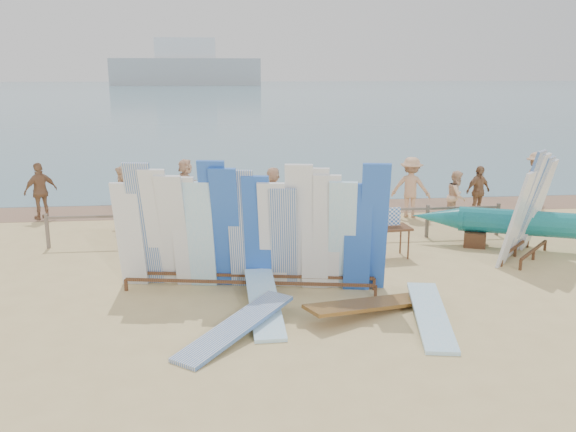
{
  "coord_description": "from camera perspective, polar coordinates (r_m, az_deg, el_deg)",
  "views": [
    {
      "loc": [
        -1.49,
        -12.59,
        4.44
      ],
      "look_at": [
        0.01,
        1.36,
        1.08
      ],
      "focal_mm": 38.0,
      "sensor_mm": 36.0,
      "label": 1
    }
  ],
  "objects": [
    {
      "name": "flat_board_e",
      "position": [
        10.68,
        -4.86,
        -11.17
      ],
      "size": [
        2.16,
        2.42,
        0.37
      ],
      "primitive_type": "cube",
      "rotation": [
        0.11,
        0.0,
        -0.7
      ],
      "color": "silver",
      "rests_on": "ground"
    },
    {
      "name": "side_surfboard_rack",
      "position": [
        15.61,
        21.55,
        0.56
      ],
      "size": [
        2.06,
        2.11,
        2.71
      ],
      "rotation": [
        0.0,
        0.0,
        0.81
      ],
      "color": "brown",
      "rests_on": "ground"
    },
    {
      "name": "beachgoer_10",
      "position": [
        19.81,
        17.36,
        2.23
      ],
      "size": [
        1.02,
        0.73,
        1.59
      ],
      "primitive_type": "imported",
      "rotation": [
        0.0,
        0.0,
        0.39
      ],
      "color": "#8C6042",
      "rests_on": "ground"
    },
    {
      "name": "main_surfboard_rack",
      "position": [
        12.38,
        -3.6,
        -1.58
      ],
      "size": [
        5.57,
        1.69,
        2.76
      ],
      "rotation": [
        0.0,
        0.0,
        -0.18
      ],
      "color": "brown",
      "rests_on": "ground"
    },
    {
      "name": "beachgoer_1",
      "position": [
        18.11,
        -12.44,
        1.6
      ],
      "size": [
        0.68,
        0.59,
        1.64
      ],
      "primitive_type": "imported",
      "rotation": [
        0.0,
        0.0,
        2.6
      ],
      "color": "#8C6042",
      "rests_on": "ground"
    },
    {
      "name": "flat_board_a",
      "position": [
        11.63,
        -2.27,
        -9.0
      ],
      "size": [
        0.62,
        2.7,
        0.43
      ],
      "primitive_type": "cube",
      "rotation": [
        0.13,
        0.0,
        0.02
      ],
      "color": "#9CDAFA",
      "rests_on": "ground"
    },
    {
      "name": "fence",
      "position": [
        16.12,
        -0.65,
        -0.22
      ],
      "size": [
        12.08,
        0.08,
        0.9
      ],
      "color": "#756658",
      "rests_on": "ground"
    },
    {
      "name": "wet_sand_strip",
      "position": [
        20.34,
        -1.78,
        0.83
      ],
      "size": [
        40.0,
        2.6,
        0.01
      ],
      "primitive_type": "cube",
      "color": "#87644C",
      "rests_on": "ground"
    },
    {
      "name": "beach_chair_right",
      "position": [
        17.6,
        3.72,
        -0.41
      ],
      "size": [
        0.52,
        0.54,
        0.8
      ],
      "rotation": [
        0.0,
        0.0,
        0.02
      ],
      "color": "red",
      "rests_on": "ground"
    },
    {
      "name": "beachgoer_extra_1",
      "position": [
        19.99,
        -22.13,
        2.17
      ],
      "size": [
        1.07,
        1.0,
        1.75
      ],
      "primitive_type": "imported",
      "rotation": [
        0.0,
        0.0,
        3.84
      ],
      "color": "#8C6042",
      "rests_on": "ground"
    },
    {
      "name": "stroller",
      "position": [
        17.19,
        5.98,
        -0.21
      ],
      "size": [
        0.59,
        0.79,
        1.0
      ],
      "rotation": [
        0.0,
        0.0,
        -0.13
      ],
      "color": "red",
      "rests_on": "ground"
    },
    {
      "name": "beachgoer_5",
      "position": [
        18.96,
        -1.38,
        2.29
      ],
      "size": [
        1.37,
        1.31,
        1.54
      ],
      "primitive_type": "imported",
      "rotation": [
        0.0,
        0.0,
        2.4
      ],
      "color": "beige",
      "rests_on": "ground"
    },
    {
      "name": "ground",
      "position": [
        13.43,
        0.59,
        -5.85
      ],
      "size": [
        160.0,
        160.0,
        0.0
      ],
      "primitive_type": "plane",
      "color": "#D5BA7B",
      "rests_on": "ground"
    },
    {
      "name": "beachgoer_2",
      "position": [
        18.08,
        -15.17,
        1.7
      ],
      "size": [
        0.43,
        0.88,
        1.81
      ],
      "primitive_type": "imported",
      "rotation": [
        0.0,
        0.0,
        4.7
      ],
      "color": "beige",
      "rests_on": "ground"
    },
    {
      "name": "beachgoer_9",
      "position": [
        19.19,
        11.43,
        2.66
      ],
      "size": [
        1.3,
        0.98,
        1.87
      ],
      "primitive_type": "imported",
      "rotation": [
        0.0,
        0.0,
        2.69
      ],
      "color": "tan",
      "rests_on": "ground"
    },
    {
      "name": "flat_board_c",
      "position": [
        11.68,
        7.64,
        -9.01
      ],
      "size": [
        2.67,
        1.65,
        0.36
      ],
      "primitive_type": "cube",
      "rotation": [
        0.11,
        0.0,
        2.01
      ],
      "color": "brown",
      "rests_on": "ground"
    },
    {
      "name": "beach_chair_left",
      "position": [
        16.75,
        0.5,
        -0.95
      ],
      "size": [
        0.81,
        0.82,
        0.94
      ],
      "rotation": [
        0.0,
        0.0,
        -0.48
      ],
      "color": "red",
      "rests_on": "ground"
    },
    {
      "name": "ocean",
      "position": [
        140.67,
        -5.63,
        11.58
      ],
      "size": [
        320.0,
        240.0,
        0.02
      ],
      "primitive_type": "cube",
      "color": "slate",
      "rests_on": "ground"
    },
    {
      "name": "distant_ship",
      "position": [
        192.88,
        -9.52,
        13.53
      ],
      "size": [
        45.0,
        8.0,
        14.0
      ],
      "color": "#999EA3",
      "rests_on": "ocean"
    },
    {
      "name": "beachgoer_8",
      "position": [
        18.98,
        15.49,
        1.8
      ],
      "size": [
        0.71,
        0.82,
        1.54
      ],
      "primitive_type": "imported",
      "rotation": [
        0.0,
        0.0,
        0.98
      ],
      "color": "beige",
      "rests_on": "ground"
    },
    {
      "name": "vendor_table",
      "position": [
        15.0,
        9.5,
        -2.31
      ],
      "size": [
        1.0,
        0.76,
        1.24
      ],
      "rotation": [
        0.0,
        0.0,
        0.11
      ],
      "color": "brown",
      "rests_on": "ground"
    },
    {
      "name": "outrigger_canoe",
      "position": [
        16.61,
        23.91,
        -0.92
      ],
      "size": [
        6.82,
        3.35,
        1.02
      ],
      "rotation": [
        0.0,
        0.0,
        -0.4
      ],
      "color": "brown",
      "rests_on": "ground"
    },
    {
      "name": "beachgoer_11",
      "position": [
        20.32,
        -9.52,
        3.0
      ],
      "size": [
        1.08,
        1.59,
        1.64
      ],
      "primitive_type": "imported",
      "rotation": [
        0.0,
        0.0,
        2.0
      ],
      "color": "beige",
      "rests_on": "ground"
    },
    {
      "name": "flat_board_b",
      "position": [
        11.5,
        13.18,
        -9.64
      ],
      "size": [
        1.04,
        2.75,
        0.27
      ],
      "primitive_type": "cube",
      "rotation": [
        0.08,
        0.0,
        -0.18
      ],
      "color": "#9CDAFA",
      "rests_on": "ground"
    },
    {
      "name": "beachgoer_extra_0",
      "position": [
        21.66,
        22.17,
        3.14
      ],
      "size": [
        1.12,
        1.27,
        1.87
      ],
      "primitive_type": "imported",
      "rotation": [
        0.0,
        0.0,
        0.93
      ],
      "color": "tan",
      "rests_on": "ground"
    },
    {
      "name": "beachgoer_4",
      "position": [
        17.29,
        2.14,
        1.28
      ],
      "size": [
        0.95,
        0.94,
        1.59
      ],
      "primitive_type": "imported",
      "rotation": [
        0.0,
        0.0,
        3.92
      ],
      "color": "#8C6042",
      "rests_on": "ground"
    }
  ]
}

